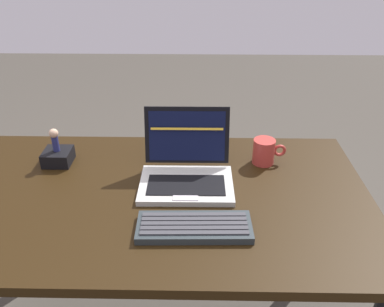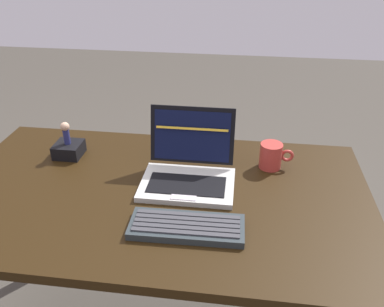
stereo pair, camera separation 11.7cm
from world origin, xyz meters
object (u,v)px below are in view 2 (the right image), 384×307
at_px(laptop_front, 189,170).
at_px(figurine, 66,131).
at_px(coffee_mug, 271,156).
at_px(external_keyboard, 187,227).
at_px(figurine_stand, 69,149).

height_order(laptop_front, figurine, laptop_front).
bearing_deg(coffee_mug, figurine, -178.80).
bearing_deg(coffee_mug, external_keyboard, -123.02).
height_order(figurine, coffee_mug, figurine).
relative_size(laptop_front, figurine_stand, 3.14).
height_order(external_keyboard, figurine, figurine).
height_order(figurine_stand, coffee_mug, coffee_mug).
bearing_deg(coffee_mug, laptop_front, -154.84).
xyz_separation_m(laptop_front, external_keyboard, (0.03, -0.24, -0.03)).
xyz_separation_m(figurine_stand, figurine, (0.00, -0.00, 0.07)).
relative_size(laptop_front, figurine, 3.57).
bearing_deg(external_keyboard, coffee_mug, 56.98).
xyz_separation_m(laptop_front, figurine_stand, (-0.44, 0.11, -0.02)).
height_order(laptop_front, figurine_stand, laptop_front).
xyz_separation_m(laptop_front, coffee_mug, (0.26, 0.12, 0.00)).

